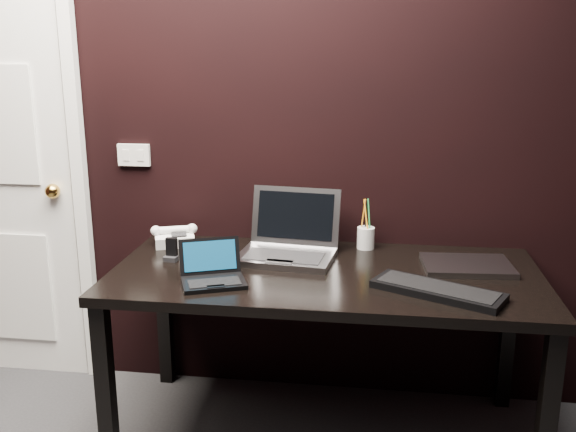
# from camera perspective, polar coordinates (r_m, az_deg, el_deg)

# --- Properties ---
(wall_back) EXTENTS (4.00, 0.00, 4.00)m
(wall_back) POSITION_cam_1_polar(r_m,az_deg,el_deg) (2.86, -1.89, 8.76)
(wall_back) COLOR black
(wall_back) RESTS_ON ground
(wall_switch) EXTENTS (0.15, 0.02, 0.10)m
(wall_switch) POSITION_cam_1_polar(r_m,az_deg,el_deg) (3.04, -13.54, 5.30)
(wall_switch) COLOR silver
(wall_switch) RESTS_ON wall_back
(desk) EXTENTS (1.70, 0.80, 0.74)m
(desk) POSITION_cam_1_polar(r_m,az_deg,el_deg) (2.59, 3.31, -6.49)
(desk) COLOR black
(desk) RESTS_ON ground
(netbook) EXTENTS (0.29, 0.28, 0.15)m
(netbook) POSITION_cam_1_polar(r_m,az_deg,el_deg) (2.45, -6.72, -5.20)
(netbook) COLOR black
(netbook) RESTS_ON desk
(silver_laptop) EXTENTS (0.43, 0.39, 0.27)m
(silver_laptop) POSITION_cam_1_polar(r_m,az_deg,el_deg) (2.71, 0.05, -2.60)
(silver_laptop) COLOR #A1A0A6
(silver_laptop) RESTS_ON desk
(ext_keyboard) EXTENTS (0.49, 0.35, 0.03)m
(ext_keyboard) POSITION_cam_1_polar(r_m,az_deg,el_deg) (2.39, 13.15, -6.45)
(ext_keyboard) COLOR black
(ext_keyboard) RESTS_ON desk
(closed_laptop) EXTENTS (0.37, 0.28, 0.02)m
(closed_laptop) POSITION_cam_1_polar(r_m,az_deg,el_deg) (2.68, 15.63, -4.26)
(closed_laptop) COLOR #99999E
(closed_laptop) RESTS_ON desk
(desk_phone) EXTENTS (0.22, 0.20, 0.10)m
(desk_phone) POSITION_cam_1_polar(r_m,az_deg,el_deg) (2.92, -10.07, -1.80)
(desk_phone) COLOR white
(desk_phone) RESTS_ON desk
(mobile_phone) EXTENTS (0.06, 0.05, 0.10)m
(mobile_phone) POSITION_cam_1_polar(r_m,az_deg,el_deg) (2.72, -10.33, -3.17)
(mobile_phone) COLOR black
(mobile_phone) RESTS_ON desk
(pen_cup) EXTENTS (0.10, 0.10, 0.22)m
(pen_cup) POSITION_cam_1_polar(r_m,az_deg,el_deg) (2.84, 6.92, -1.86)
(pen_cup) COLOR silver
(pen_cup) RESTS_ON desk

